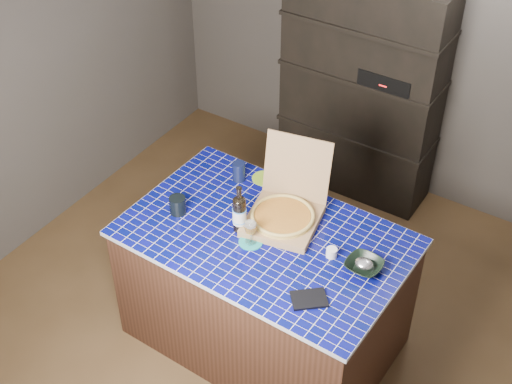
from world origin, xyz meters
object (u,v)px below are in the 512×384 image
Objects in this scene: kitchen_island at (265,288)px; bowl at (364,266)px; wine_glass at (251,227)px; pizza_box at (284,213)px; mead_bottle at (239,213)px; dvd_case at (309,299)px.

bowl is (0.60, 0.06, 0.47)m from kitchen_island.
bowl is at bearing 14.08° from wine_glass.
pizza_box is 0.58m from bowl.
mead_bottle is 1.89× the size of wine_glass.
pizza_box reaches higher than dvd_case.
wine_glass reaches higher than bowl.
bowl is (0.57, -0.10, -0.04)m from pizza_box.
bowl is at bearing 117.61° from dvd_case.
pizza_box reaches higher than bowl.
mead_bottle is at bearing -166.23° from kitchen_island.
kitchen_island is 0.76m from bowl.
mead_bottle is 0.68m from dvd_case.
pizza_box reaches higher than kitchen_island.
kitchen_island is at bearing -109.92° from pizza_box.
bowl is (0.76, 0.10, -0.10)m from mead_bottle.
dvd_case is at bearing -23.33° from mead_bottle.
bowl reaches higher than kitchen_island.
dvd_case reaches higher than kitchen_island.
kitchen_island is 8.29× the size of bowl.
mead_bottle is 1.68× the size of dvd_case.
kitchen_island is 2.93× the size of pizza_box.
pizza_box is 1.82× the size of mead_bottle.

